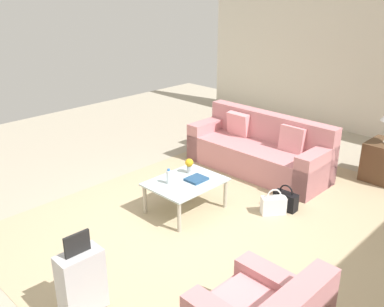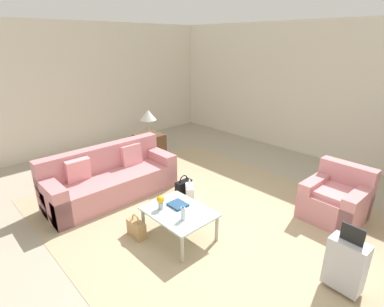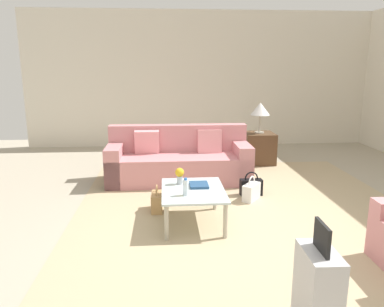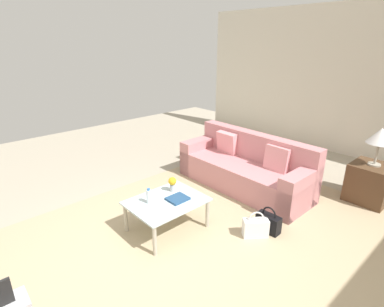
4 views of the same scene
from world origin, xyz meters
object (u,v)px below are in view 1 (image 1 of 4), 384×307
(coffee_table, at_px, (186,185))
(handbag_black, at_px, (285,200))
(couch, at_px, (260,152))
(flower_vase, at_px, (189,164))
(coffee_table_book, at_px, (196,179))
(handbag_tan, at_px, (186,181))
(water_bottle, at_px, (169,177))
(handbag_white, at_px, (273,205))
(suitcase_silver, at_px, (81,281))

(coffee_table, distance_m, handbag_black, 1.35)
(couch, relative_size, flower_vase, 11.23)
(handbag_black, bearing_deg, coffee_table, -44.30)
(coffee_table_book, xyz_separation_m, handbag_black, (-0.83, 0.85, -0.32))
(couch, height_order, coffee_table_book, couch)
(coffee_table_book, bearing_deg, flower_vase, -113.72)
(coffee_table, xyz_separation_m, flower_vase, (-0.22, -0.15, 0.18))
(coffee_table_book, distance_m, flower_vase, 0.27)
(handbag_tan, relative_size, handbag_black, 1.00)
(couch, height_order, water_bottle, couch)
(couch, xyz_separation_m, handbag_white, (1.05, 0.98, -0.18))
(suitcase_silver, bearing_deg, flower_vase, -159.05)
(couch, relative_size, coffee_table_book, 8.97)
(water_bottle, bearing_deg, coffee_table, 153.43)
(water_bottle, xyz_separation_m, flower_vase, (-0.42, -0.05, 0.03))
(handbag_white, relative_size, handbag_black, 1.00)
(coffee_table, bearing_deg, suitcase_silver, 19.29)
(flower_vase, height_order, handbag_white, flower_vase)
(water_bottle, distance_m, handbag_black, 1.59)
(coffee_table_book, bearing_deg, couch, -174.07)
(coffee_table, height_order, suitcase_silver, suitcase_silver)
(flower_vase, relative_size, suitcase_silver, 0.24)
(handbag_black, bearing_deg, suitcase_silver, -4.44)
(coffee_table, relative_size, flower_vase, 4.67)
(handbag_white, height_order, handbag_black, same)
(water_bottle, distance_m, coffee_table_book, 0.38)
(coffee_table, xyz_separation_m, handbag_black, (-0.95, 0.93, -0.25))
(coffee_table_book, bearing_deg, handbag_tan, -121.45)
(flower_vase, bearing_deg, coffee_table, 34.29)
(water_bottle, height_order, handbag_black, water_bottle)
(coffee_table, height_order, water_bottle, water_bottle)
(couch, xyz_separation_m, coffee_table, (1.79, 0.10, 0.07))
(water_bottle, distance_m, flower_vase, 0.42)
(coffee_table, xyz_separation_m, water_bottle, (0.20, -0.10, 0.15))
(flower_vase, xyz_separation_m, suitcase_silver, (2.22, 0.85, -0.20))
(handbag_tan, bearing_deg, handbag_white, 102.84)
(coffee_table, relative_size, coffee_table_book, 3.73)
(couch, xyz_separation_m, handbag_tan, (1.36, -0.34, -0.18))
(water_bottle, relative_size, handbag_tan, 0.57)
(water_bottle, height_order, handbag_white, water_bottle)
(handbag_tan, height_order, handbag_black, same)
(flower_vase, bearing_deg, handbag_white, 116.62)
(couch, xyz_separation_m, water_bottle, (1.99, -0.00, 0.21))
(water_bottle, relative_size, flower_vase, 1.00)
(suitcase_silver, bearing_deg, water_bottle, -156.04)
(water_bottle, height_order, handbag_tan, water_bottle)
(water_bottle, bearing_deg, coffee_table_book, 150.64)
(water_bottle, distance_m, handbag_white, 1.42)
(couch, bearing_deg, coffee_table_book, 6.14)
(couch, relative_size, handbag_black, 6.43)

